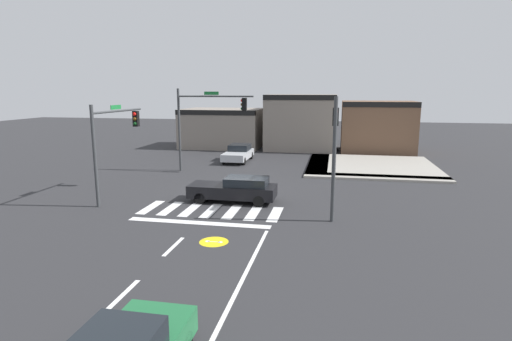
{
  "coord_description": "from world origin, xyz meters",
  "views": [
    {
      "loc": [
        6.09,
        -23.94,
        6.03
      ],
      "look_at": [
        1.32,
        0.75,
        1.13
      ],
      "focal_mm": 28.95,
      "sensor_mm": 36.0,
      "label": 1
    }
  ],
  "objects_px": {
    "car_silver": "(238,153)",
    "traffic_signal_southwest": "(115,133)",
    "car_black": "(235,189)",
    "traffic_signal_northwest": "(206,115)",
    "traffic_signal_southeast": "(335,135)"
  },
  "relations": [
    {
      "from": "car_silver",
      "to": "traffic_signal_southwest",
      "type": "bearing_deg",
      "value": -16.76
    },
    {
      "from": "car_black",
      "to": "car_silver",
      "type": "bearing_deg",
      "value": -77.35
    },
    {
      "from": "car_silver",
      "to": "car_black",
      "type": "bearing_deg",
      "value": 12.65
    },
    {
      "from": "traffic_signal_northwest",
      "to": "traffic_signal_southwest",
      "type": "relative_size",
      "value": 1.14
    },
    {
      "from": "traffic_signal_southeast",
      "to": "car_silver",
      "type": "xyz_separation_m",
      "value": [
        -8.15,
        13.88,
        -3.19
      ]
    },
    {
      "from": "car_black",
      "to": "traffic_signal_southwest",
      "type": "bearing_deg",
      "value": 1.89
    },
    {
      "from": "traffic_signal_southeast",
      "to": "car_black",
      "type": "bearing_deg",
      "value": 79.6
    },
    {
      "from": "traffic_signal_northwest",
      "to": "car_black",
      "type": "distance_m",
      "value": 9.65
    },
    {
      "from": "traffic_signal_northwest",
      "to": "car_silver",
      "type": "height_order",
      "value": "traffic_signal_northwest"
    },
    {
      "from": "traffic_signal_southwest",
      "to": "car_black",
      "type": "height_order",
      "value": "traffic_signal_southwest"
    },
    {
      "from": "traffic_signal_southwest",
      "to": "traffic_signal_southeast",
      "type": "bearing_deg",
      "value": -93.49
    },
    {
      "from": "car_black",
      "to": "traffic_signal_southeast",
      "type": "bearing_deg",
      "value": 169.6
    },
    {
      "from": "traffic_signal_southwest",
      "to": "car_silver",
      "type": "bearing_deg",
      "value": -16.76
    },
    {
      "from": "traffic_signal_northwest",
      "to": "traffic_signal_southeast",
      "type": "distance_m",
      "value": 12.97
    },
    {
      "from": "traffic_signal_southeast",
      "to": "traffic_signal_southwest",
      "type": "bearing_deg",
      "value": 86.51
    }
  ]
}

